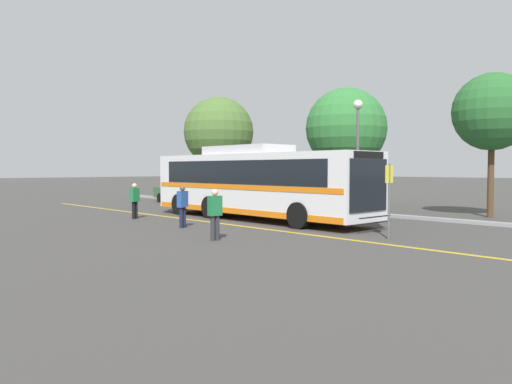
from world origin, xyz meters
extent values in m
plane|color=#423F3D|center=(0.00, 0.00, 0.00)|extent=(220.00, 220.00, 0.00)
cube|color=gold|center=(1.18, -2.60, 0.00)|extent=(31.79, 0.20, 0.01)
cube|color=#99999E|center=(1.18, 4.72, 0.07)|extent=(39.79, 0.36, 0.15)
cube|color=silver|center=(1.18, -0.40, 1.60)|extent=(11.83, 2.65, 2.56)
cube|color=black|center=(1.18, -0.40, 2.09)|extent=(10.18, 2.66, 1.01)
cube|color=orange|center=(1.18, -0.40, 1.47)|extent=(11.59, 2.68, 0.20)
cube|color=orange|center=(1.18, -0.40, 0.44)|extent=(11.59, 2.67, 0.24)
cube|color=black|center=(7.10, -0.49, 1.66)|extent=(0.07, 2.19, 1.87)
cube|color=black|center=(7.10, -0.49, 2.73)|extent=(0.06, 1.74, 0.24)
cube|color=silver|center=(0.59, -0.40, 3.07)|extent=(4.15, 2.04, 0.38)
cube|color=black|center=(7.38, -0.49, 0.55)|extent=(0.07, 1.86, 0.04)
cube|color=black|center=(7.38, -0.49, 0.35)|extent=(0.07, 1.86, 0.04)
cylinder|color=black|center=(4.85, 0.74, 0.50)|extent=(1.00, 0.29, 1.00)
cylinder|color=black|center=(4.82, -1.65, 0.50)|extent=(1.00, 0.29, 1.00)
cylinder|color=black|center=(-0.57, 0.81, 0.50)|extent=(1.00, 0.29, 1.00)
cylinder|color=black|center=(-0.61, -1.57, 0.50)|extent=(1.00, 0.29, 1.00)
cylinder|color=black|center=(-3.05, 0.85, 0.50)|extent=(1.00, 0.29, 1.00)
cylinder|color=black|center=(-3.08, -1.54, 0.50)|extent=(1.00, 0.29, 1.00)
cube|color=#335B33|center=(-9.91, 3.46, 0.65)|extent=(4.68, 2.21, 0.71)
cube|color=black|center=(-9.79, 3.45, 1.23)|extent=(2.02, 1.82, 0.43)
cylinder|color=black|center=(-11.38, 2.62, 0.30)|extent=(0.61, 0.23, 0.60)
cylinder|color=black|center=(-11.27, 4.46, 0.30)|extent=(0.61, 0.23, 0.60)
cylinder|color=black|center=(-8.55, 2.45, 0.30)|extent=(0.61, 0.23, 0.60)
cylinder|color=black|center=(-8.44, 4.30, 0.30)|extent=(0.61, 0.23, 0.60)
cube|color=maroon|center=(-4.36, 3.62, 0.67)|extent=(4.61, 2.05, 0.74)
cube|color=black|center=(-4.25, 3.61, 1.24)|extent=(1.99, 1.67, 0.41)
cylinder|color=black|center=(-5.81, 2.87, 0.30)|extent=(0.61, 0.24, 0.60)
cylinder|color=black|center=(-5.70, 4.55, 0.30)|extent=(0.61, 0.24, 0.60)
cylinder|color=black|center=(-3.02, 2.70, 0.30)|extent=(0.61, 0.24, 0.60)
cylinder|color=black|center=(-2.91, 4.37, 0.30)|extent=(0.61, 0.24, 0.60)
cube|color=black|center=(1.51, 3.65, 0.62)|extent=(4.20, 1.95, 0.64)
cube|color=black|center=(1.40, 3.65, 1.15)|extent=(1.81, 1.59, 0.42)
cylinder|color=black|center=(2.82, 4.37, 0.30)|extent=(0.61, 0.24, 0.60)
cylinder|color=black|center=(2.72, 2.77, 0.30)|extent=(0.61, 0.24, 0.60)
cylinder|color=black|center=(0.29, 4.53, 0.30)|extent=(0.61, 0.24, 0.60)
cylinder|color=black|center=(0.19, 2.93, 0.30)|extent=(0.61, 0.24, 0.60)
cylinder|color=#191E38|center=(1.59, -4.67, 0.39)|extent=(0.14, 0.14, 0.78)
cylinder|color=#191E38|center=(1.54, -4.50, 0.39)|extent=(0.14, 0.14, 0.78)
cube|color=#264C99|center=(1.56, -4.59, 1.09)|extent=(0.33, 0.46, 0.62)
sphere|color=brown|center=(1.56, -4.59, 1.50)|extent=(0.21, 0.21, 0.21)
cylinder|color=black|center=(-2.69, -4.28, 0.39)|extent=(0.14, 0.14, 0.77)
cylinder|color=black|center=(-2.74, -4.11, 0.39)|extent=(0.14, 0.14, 0.77)
cube|color=#1E723F|center=(-2.71, -4.20, 1.08)|extent=(0.34, 0.47, 0.61)
sphere|color=beige|center=(-2.71, -4.20, 1.49)|extent=(0.21, 0.21, 0.21)
cylinder|color=#2D2D33|center=(5.05, -5.71, 0.39)|extent=(0.14, 0.14, 0.78)
cylinder|color=#2D2D33|center=(5.04, -5.88, 0.39)|extent=(0.14, 0.14, 0.78)
cube|color=#1E723F|center=(5.04, -5.79, 1.09)|extent=(0.26, 0.44, 0.62)
sphere|color=beige|center=(5.04, -5.79, 1.50)|extent=(0.21, 0.21, 0.21)
cylinder|color=#59595E|center=(8.57, -1.55, 1.20)|extent=(0.07, 0.07, 2.40)
cube|color=yellow|center=(8.57, -1.55, 2.07)|extent=(0.04, 0.40, 0.56)
cylinder|color=#59595E|center=(2.23, 5.69, 2.62)|extent=(0.14, 0.14, 5.25)
sphere|color=silver|center=(2.23, 5.69, 5.49)|extent=(0.48, 0.48, 0.48)
cylinder|color=#513823|center=(-10.53, 6.95, 1.50)|extent=(0.28, 0.28, 3.00)
sphere|color=#4C7033|center=(-10.53, 6.95, 4.85)|extent=(4.95, 4.95, 4.95)
cylinder|color=#513823|center=(7.93, 8.02, 1.76)|extent=(0.28, 0.28, 3.51)
sphere|color=#28662D|center=(7.93, 8.02, 4.84)|extent=(3.53, 3.53, 3.53)
cylinder|color=#513823|center=(-0.89, 8.92, 1.42)|extent=(0.28, 0.28, 2.84)
sphere|color=#337A38|center=(-0.89, 8.92, 4.65)|extent=(4.81, 4.81, 4.81)
camera|label=1|loc=(17.20, -15.45, 2.24)|focal=35.00mm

